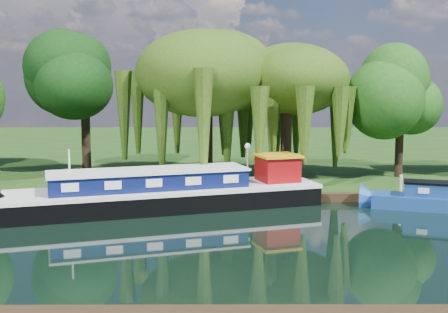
{
  "coord_description": "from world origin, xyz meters",
  "views": [
    {
      "loc": [
        -0.99,
        -22.48,
        6.3
      ],
      "look_at": [
        -0.92,
        5.79,
        2.8
      ],
      "focal_mm": 45.0,
      "sensor_mm": 36.0,
      "label": 1
    }
  ],
  "objects": [
    {
      "name": "ground",
      "position": [
        0.0,
        0.0,
        0.0
      ],
      "size": [
        120.0,
        120.0,
        0.0
      ],
      "primitive_type": "plane",
      "color": "black"
    },
    {
      "name": "far_bank",
      "position": [
        0.0,
        34.0,
        0.23
      ],
      "size": [
        120.0,
        52.0,
        0.45
      ],
      "primitive_type": "cube",
      "color": "#13340E",
      "rests_on": "ground"
    },
    {
      "name": "dutch_barge",
      "position": [
        -3.78,
        6.34,
        0.85
      ],
      "size": [
        16.57,
        8.48,
        3.43
      ],
      "rotation": [
        0.0,
        0.0,
        0.31
      ],
      "color": "black",
      "rests_on": "ground"
    },
    {
      "name": "willow_left",
      "position": [
        -1.98,
        13.44,
        6.99
      ],
      "size": [
        7.51,
        7.51,
        9.0
      ],
      "color": "black",
      "rests_on": "far_bank"
    },
    {
      "name": "willow_right",
      "position": [
        3.03,
        12.77,
        6.12
      ],
      "size": [
        6.38,
        6.38,
        7.77
      ],
      "color": "black",
      "rests_on": "far_bank"
    },
    {
      "name": "tree_far_mid",
      "position": [
        -10.71,
        17.3,
        6.64
      ],
      "size": [
        5.49,
        5.49,
        8.99
      ],
      "color": "black",
      "rests_on": "far_bank"
    },
    {
      "name": "tree_far_right",
      "position": [
        10.61,
        14.04,
        5.57
      ],
      "size": [
        4.54,
        4.54,
        7.43
      ],
      "color": "black",
      "rests_on": "far_bank"
    },
    {
      "name": "lamppost",
      "position": [
        0.5,
        10.5,
        2.42
      ],
      "size": [
        0.36,
        0.36,
        2.56
      ],
      "color": "silver",
      "rests_on": "far_bank"
    },
    {
      "name": "mooring_posts",
      "position": [
        -0.5,
        8.4,
        0.95
      ],
      "size": [
        19.16,
        0.16,
        1.0
      ],
      "color": "silver",
      "rests_on": "far_bank"
    }
  ]
}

